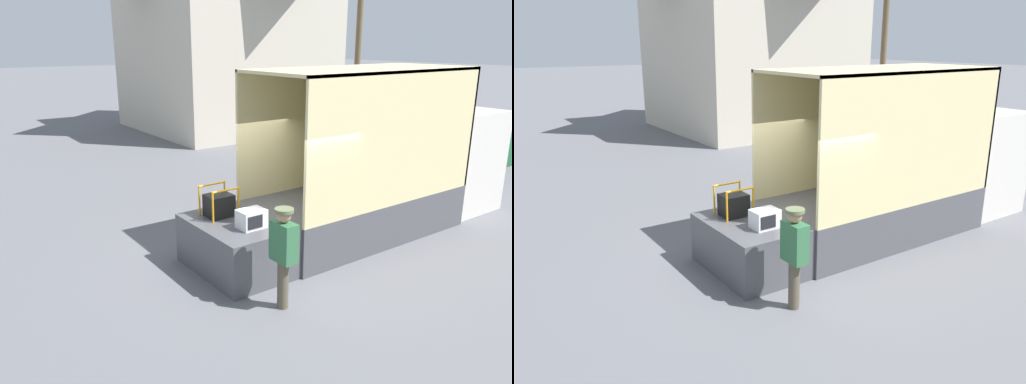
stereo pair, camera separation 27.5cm
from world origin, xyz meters
The scene contains 9 objects.
ground_plane centered at (0.00, 0.00, 0.00)m, with size 160.00×160.00×0.00m, color slate.
box_truck centered at (3.82, 0.00, 1.04)m, with size 6.61×2.11×3.53m.
tailgate_deck centered at (-0.71, 0.00, 0.47)m, with size 1.42×2.00×0.94m, color #4C4C51.
microwave centered at (-0.66, -0.42, 1.10)m, with size 0.47×0.36×0.33m.
portable_generator centered at (-0.78, 0.43, 1.15)m, with size 0.58×0.52×0.57m.
worker_person centered at (-0.88, -1.58, 1.01)m, with size 0.30×0.44×1.65m.
pickup_truck_green centered at (11.42, 2.10, 0.64)m, with size 5.46×1.80×1.57m.
house_backdrop centered at (7.71, 13.60, 4.50)m, with size 8.29×8.25×8.84m.
utility_pole centered at (12.53, 9.73, 3.93)m, with size 1.80×0.28×7.55m.
Camera 1 is at (-5.32, -7.06, 4.05)m, focal length 35.00 mm.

